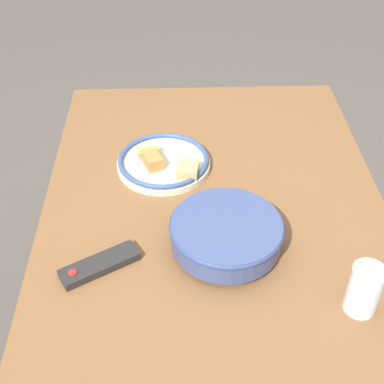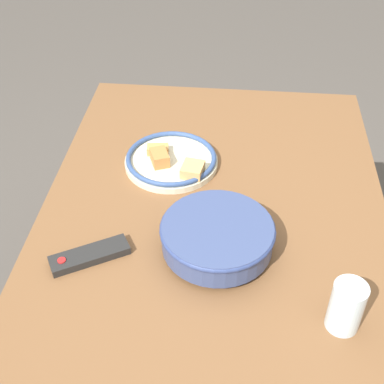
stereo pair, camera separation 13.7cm
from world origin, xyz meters
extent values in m
plane|color=#4C4742|center=(0.00, 0.00, 0.00)|extent=(8.00, 8.00, 0.00)
cube|color=brown|center=(0.00, 0.00, 0.71)|extent=(1.16, 0.89, 0.04)
cylinder|color=brown|center=(0.51, -0.38, 0.34)|extent=(0.06, 0.06, 0.69)
cylinder|color=brown|center=(0.51, 0.38, 0.34)|extent=(0.06, 0.06, 0.69)
cylinder|color=#384775|center=(-0.19, -0.02, 0.73)|extent=(0.12, 0.12, 0.01)
cylinder|color=#384775|center=(-0.19, -0.02, 0.77)|extent=(0.26, 0.26, 0.06)
cylinder|color=#C67A33|center=(-0.19, -0.02, 0.77)|extent=(0.23, 0.23, 0.05)
torus|color=navy|center=(-0.19, -0.02, 0.80)|extent=(0.27, 0.27, 0.01)
cylinder|color=beige|center=(0.13, 0.13, 0.74)|extent=(0.26, 0.26, 0.02)
torus|color=#334C7F|center=(0.13, 0.13, 0.75)|extent=(0.26, 0.26, 0.01)
cube|color=#B2753D|center=(0.11, 0.16, 0.76)|extent=(0.07, 0.06, 0.04)
cube|color=tan|center=(0.07, 0.07, 0.76)|extent=(0.07, 0.07, 0.03)
cube|color=tan|center=(0.16, 0.17, 0.76)|extent=(0.04, 0.06, 0.02)
cube|color=black|center=(-0.24, 0.28, 0.74)|extent=(0.14, 0.19, 0.02)
cylinder|color=red|center=(-0.28, 0.33, 0.75)|extent=(0.02, 0.02, 0.00)
cylinder|color=silver|center=(-0.38, -0.29, 0.79)|extent=(0.07, 0.07, 0.12)
camera|label=1|loc=(-1.07, 0.09, 1.65)|focal=50.00mm
camera|label=2|loc=(-1.07, -0.04, 1.65)|focal=50.00mm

